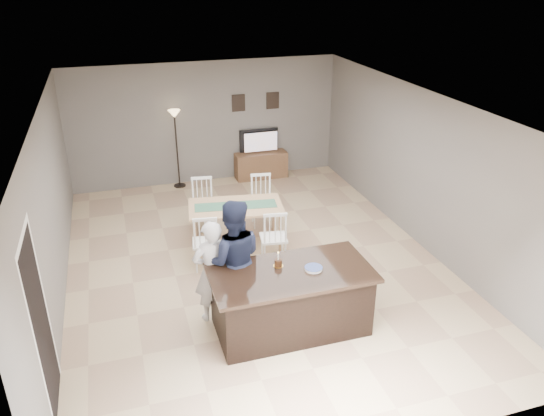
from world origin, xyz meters
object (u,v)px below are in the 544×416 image
object	(u,v)px
television	(260,141)
dining_table	(236,213)
birthday_cake	(278,263)
plate_stack	(314,268)
woman	(212,271)
man	(233,260)
kitchen_island	(291,300)
tv_console	(261,165)
floor_lamp	(175,128)

from	to	relation	value
television	dining_table	world-z (taller)	television
birthday_cake	plate_stack	world-z (taller)	birthday_cake
woman	man	distance (m)	0.32
plate_stack	kitchen_island	bearing A→B (deg)	171.59
plate_stack	dining_table	bearing A→B (deg)	99.39
woman	man	world-z (taller)	man
kitchen_island	man	distance (m)	0.95
birthday_cake	dining_table	xyz separation A→B (m)	(-0.01, 2.36, -0.32)
tv_console	plate_stack	world-z (taller)	plate_stack
television	dining_table	xyz separation A→B (m)	(-1.33, -3.10, -0.24)
kitchen_island	floor_lamp	bearing A→B (deg)	97.22
kitchen_island	plate_stack	size ratio (longest dim) A/B	9.01
tv_console	floor_lamp	size ratio (longest dim) A/B	0.69
plate_stack	television	bearing A→B (deg)	80.97
floor_lamp	plate_stack	bearing A→B (deg)	-79.89
dining_table	television	bearing A→B (deg)	75.44
kitchen_island	floor_lamp	distance (m)	5.71
man	plate_stack	size ratio (longest dim) A/B	7.40
dining_table	tv_console	bearing A→B (deg)	74.96
floor_lamp	tv_console	bearing A→B (deg)	-0.60
television	birthday_cake	size ratio (longest dim) A/B	4.25
man	floor_lamp	size ratio (longest dim) A/B	1.01
floor_lamp	dining_table	bearing A→B (deg)	-79.28
television	plate_stack	bearing A→B (deg)	80.97
television	birthday_cake	xyz separation A→B (m)	(-1.32, -5.46, 0.09)
tv_console	birthday_cake	xyz separation A→B (m)	(-1.32, -5.39, 0.65)
man	floor_lamp	bearing A→B (deg)	-78.74
kitchen_island	man	world-z (taller)	man
man	floor_lamp	world-z (taller)	man
television	woman	world-z (taller)	woman
tv_console	birthday_cake	size ratio (longest dim) A/B	5.58
tv_console	dining_table	bearing A→B (deg)	-113.75
dining_table	floor_lamp	size ratio (longest dim) A/B	1.16
woman	floor_lamp	xyz separation A→B (m)	(0.24, 5.04, 0.60)
television	woman	size ratio (longest dim) A/B	0.61
kitchen_island	dining_table	xyz separation A→B (m)	(-0.13, 2.54, 0.17)
birthday_cake	plate_stack	size ratio (longest dim) A/B	0.90
kitchen_island	television	bearing A→B (deg)	77.99
birthday_cake	floor_lamp	xyz separation A→B (m)	(-0.59, 5.41, 0.40)
tv_console	woman	size ratio (longest dim) A/B	0.80
television	floor_lamp	xyz separation A→B (m)	(-1.91, -0.05, 0.49)
tv_console	woman	xyz separation A→B (m)	(-2.15, -5.02, 0.45)
kitchen_island	tv_console	xyz separation A→B (m)	(1.20, 5.57, -0.15)
woman	kitchen_island	bearing A→B (deg)	140.27
tv_console	television	xyz separation A→B (m)	(0.00, 0.07, 0.56)
man	plate_stack	bearing A→B (deg)	158.57
tv_console	plate_stack	bearing A→B (deg)	-99.14
birthday_cake	man	bearing A→B (deg)	145.46
kitchen_island	woman	bearing A→B (deg)	149.93
woman	dining_table	size ratio (longest dim) A/B	0.74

